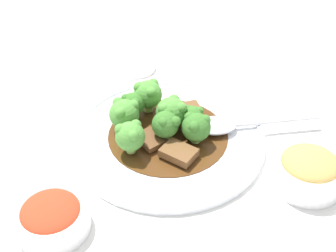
% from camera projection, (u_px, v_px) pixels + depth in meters
% --- Properties ---
extents(ground_plane, '(4.00, 4.00, 0.00)m').
position_uv_depth(ground_plane, '(168.00, 142.00, 0.78)').
color(ground_plane, white).
extents(main_plate, '(0.32, 0.32, 0.02)m').
position_uv_depth(main_plate, '(168.00, 137.00, 0.77)').
color(main_plate, white).
rests_on(main_plate, ground_plane).
extents(beef_strip_0, '(0.06, 0.06, 0.01)m').
position_uv_depth(beef_strip_0, '(150.00, 140.00, 0.75)').
color(beef_strip_0, brown).
rests_on(beef_strip_0, main_plate).
extents(beef_strip_1, '(0.06, 0.07, 0.01)m').
position_uv_depth(beef_strip_1, '(184.00, 111.00, 0.81)').
color(beef_strip_1, brown).
rests_on(beef_strip_1, main_plate).
extents(beef_strip_2, '(0.05, 0.06, 0.01)m').
position_uv_depth(beef_strip_2, '(179.00, 153.00, 0.72)').
color(beef_strip_2, brown).
rests_on(beef_strip_2, main_plate).
extents(broccoli_floret_0, '(0.05, 0.05, 0.05)m').
position_uv_depth(broccoli_floret_0, '(196.00, 127.00, 0.73)').
color(broccoli_floret_0, '#8EB756').
rests_on(broccoli_floret_0, main_plate).
extents(broccoli_floret_1, '(0.05, 0.05, 0.06)m').
position_uv_depth(broccoli_floret_1, '(148.00, 94.00, 0.79)').
color(broccoli_floret_1, '#8EB756').
rests_on(broccoli_floret_1, main_plate).
extents(broccoli_floret_2, '(0.04, 0.04, 0.05)m').
position_uv_depth(broccoli_floret_2, '(168.00, 125.00, 0.74)').
color(broccoli_floret_2, '#8EB756').
rests_on(broccoli_floret_2, main_plate).
extents(broccoli_floret_3, '(0.04, 0.04, 0.04)m').
position_uv_depth(broccoli_floret_3, '(193.00, 116.00, 0.76)').
color(broccoli_floret_3, '#7FA84C').
rests_on(broccoli_floret_3, main_plate).
extents(broccoli_floret_4, '(0.04, 0.04, 0.05)m').
position_uv_depth(broccoli_floret_4, '(133.00, 104.00, 0.78)').
color(broccoli_floret_4, '#8EB756').
rests_on(broccoli_floret_4, main_plate).
extents(broccoli_floret_5, '(0.05, 0.05, 0.05)m').
position_uv_depth(broccoli_floret_5, '(172.00, 112.00, 0.76)').
color(broccoli_floret_5, '#8EB756').
rests_on(broccoli_floret_5, main_plate).
extents(broccoli_floret_6, '(0.05, 0.05, 0.06)m').
position_uv_depth(broccoli_floret_6, '(124.00, 113.00, 0.76)').
color(broccoli_floret_6, '#7FA84C').
rests_on(broccoli_floret_6, main_plate).
extents(broccoli_floret_7, '(0.05, 0.05, 0.05)m').
position_uv_depth(broccoli_floret_7, '(130.00, 136.00, 0.71)').
color(broccoli_floret_7, '#7FA84C').
rests_on(broccoli_floret_7, main_plate).
extents(serving_spoon, '(0.12, 0.21, 0.01)m').
position_uv_depth(serving_spoon, '(224.00, 125.00, 0.77)').
color(serving_spoon, silver).
rests_on(serving_spoon, main_plate).
extents(side_bowl_kimchi, '(0.10, 0.10, 0.04)m').
position_uv_depth(side_bowl_kimchi, '(52.00, 217.00, 0.63)').
color(side_bowl_kimchi, white).
rests_on(side_bowl_kimchi, ground_plane).
extents(side_bowl_appetizer, '(0.11, 0.11, 0.05)m').
position_uv_depth(side_bowl_appetizer, '(309.00, 170.00, 0.69)').
color(side_bowl_appetizer, white).
rests_on(side_bowl_appetizer, ground_plane).
extents(sauce_dish, '(0.07, 0.07, 0.01)m').
position_uv_depth(sauce_dish, '(137.00, 66.00, 0.95)').
color(sauce_dish, white).
rests_on(sauce_dish, ground_plane).
extents(paper_napkin, '(0.10, 0.10, 0.01)m').
position_uv_depth(paper_napkin, '(222.00, 74.00, 0.94)').
color(paper_napkin, silver).
rests_on(paper_napkin, ground_plane).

